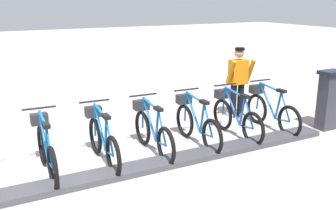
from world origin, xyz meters
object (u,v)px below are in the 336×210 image
(bike_docked_2, at_px, (196,123))
(bike_docked_3, at_px, (152,130))
(bike_docked_0, at_px, (270,110))
(bike_docked_5, at_px, (46,148))
(bike_docked_4, at_px, (102,139))
(worker_near_rack, at_px, (238,80))
(payment_kiosk, at_px, (329,99))
(bike_docked_1, at_px, (235,116))

(bike_docked_2, bearing_deg, bike_docked_3, 90.00)
(bike_docked_0, xyz_separation_m, bike_docked_2, (0.00, 1.88, 0.00))
(bike_docked_3, height_order, bike_docked_5, same)
(bike_docked_3, relative_size, bike_docked_5, 1.00)
(bike_docked_3, distance_m, bike_docked_5, 1.88)
(bike_docked_4, xyz_separation_m, bike_docked_5, (0.00, 0.94, 0.00))
(bike_docked_3, distance_m, worker_near_rack, 2.92)
(bike_docked_0, distance_m, bike_docked_3, 2.82)
(payment_kiosk, bearing_deg, bike_docked_4, 83.30)
(bike_docked_4, relative_size, worker_near_rack, 1.04)
(bike_docked_2, height_order, bike_docked_4, same)
(payment_kiosk, bearing_deg, bike_docked_1, 74.38)
(bike_docked_0, bearing_deg, bike_docked_2, 90.00)
(payment_kiosk, relative_size, bike_docked_3, 0.74)
(bike_docked_1, relative_size, worker_near_rack, 1.04)
(payment_kiosk, distance_m, bike_docked_3, 3.98)
(payment_kiosk, relative_size, bike_docked_0, 0.74)
(payment_kiosk, relative_size, worker_near_rack, 0.77)
(payment_kiosk, xyz_separation_m, bike_docked_0, (0.57, 1.10, -0.24))
(payment_kiosk, distance_m, bike_docked_2, 3.05)
(bike_docked_0, distance_m, worker_near_rack, 1.11)
(bike_docked_0, bearing_deg, payment_kiosk, -117.38)
(bike_docked_3, xyz_separation_m, worker_near_rack, (0.99, -2.71, 0.48))
(payment_kiosk, distance_m, bike_docked_1, 2.14)
(payment_kiosk, xyz_separation_m, bike_docked_1, (0.57, 2.05, -0.24))
(bike_docked_5, bearing_deg, bike_docked_1, -90.00)
(payment_kiosk, xyz_separation_m, bike_docked_3, (0.57, 3.93, -0.24))
(bike_docked_3, bearing_deg, bike_docked_5, 90.00)
(bike_docked_1, height_order, worker_near_rack, worker_near_rack)
(payment_kiosk, xyz_separation_m, worker_near_rack, (1.57, 1.22, 0.24))
(payment_kiosk, relative_size, bike_docked_4, 0.74)
(bike_docked_3, height_order, bike_docked_4, same)
(bike_docked_5, bearing_deg, bike_docked_3, -90.00)
(bike_docked_5, bearing_deg, payment_kiosk, -95.62)
(bike_docked_5, bearing_deg, bike_docked_0, -90.00)
(payment_kiosk, relative_size, bike_docked_5, 0.74)
(bike_docked_0, bearing_deg, bike_docked_1, 90.00)
(bike_docked_4, height_order, bike_docked_5, same)
(bike_docked_2, distance_m, bike_docked_4, 1.88)
(bike_docked_1, relative_size, bike_docked_3, 1.00)
(bike_docked_2, distance_m, worker_near_rack, 2.08)
(bike_docked_1, bearing_deg, payment_kiosk, -105.62)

